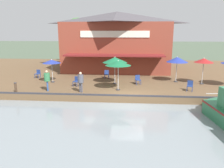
# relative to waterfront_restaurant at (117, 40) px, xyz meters

# --- Properties ---
(ground_plane) EXTENTS (220.00, 220.00, 0.00)m
(ground_plane) POSITION_rel_waterfront_restaurant_xyz_m (13.13, 1.54, -4.26)
(ground_plane) COLOR #4C5B47
(quay_deck) EXTENTS (22.00, 56.00, 0.60)m
(quay_deck) POSITION_rel_waterfront_restaurant_xyz_m (2.13, 1.54, -3.96)
(quay_deck) COLOR brown
(quay_deck) RESTS_ON ground
(quay_edge_fender) EXTENTS (0.20, 50.40, 0.10)m
(quay_edge_fender) POSITION_rel_waterfront_restaurant_xyz_m (13.03, 1.54, -3.61)
(quay_edge_fender) COLOR #2D2D33
(quay_edge_fender) RESTS_ON quay_deck
(waterfront_restaurant) EXTENTS (11.83, 13.04, 7.21)m
(waterfront_restaurant) POSITION_rel_waterfront_restaurant_xyz_m (0.00, 0.00, 0.00)
(waterfront_restaurant) COLOR brown
(waterfront_restaurant) RESTS_ON quay_deck
(patio_umbrella_mid_patio_right) EXTENTS (1.71, 1.71, 2.44)m
(patio_umbrella_mid_patio_right) POSITION_rel_waterfront_restaurant_xyz_m (8.57, 8.37, -1.47)
(patio_umbrella_mid_patio_right) COLOR #B7B7B7
(patio_umbrella_mid_patio_right) RESTS_ON quay_deck
(patio_umbrella_back_row) EXTENTS (2.10, 2.10, 2.48)m
(patio_umbrella_back_row) POSITION_rel_waterfront_restaurant_xyz_m (11.31, 0.74, -1.42)
(patio_umbrella_back_row) COLOR #B7B7B7
(patio_umbrella_back_row) RESTS_ON quay_deck
(patio_umbrella_near_quay_edge) EXTENTS (1.71, 1.71, 2.21)m
(patio_umbrella_near_quay_edge) POSITION_rel_waterfront_restaurant_xyz_m (8.92, -5.66, -1.67)
(patio_umbrella_near_quay_edge) COLOR #B7B7B7
(patio_umbrella_near_quay_edge) RESTS_ON quay_deck
(patio_umbrella_far_corner) EXTENTS (2.00, 2.00, 2.45)m
(patio_umbrella_far_corner) POSITION_rel_waterfront_restaurant_xyz_m (7.83, 6.15, -1.50)
(patio_umbrella_far_corner) COLOR #B7B7B7
(patio_umbrella_far_corner) RESTS_ON quay_deck
(patio_umbrella_by_entrance) EXTENTS (2.24, 2.24, 2.51)m
(patio_umbrella_by_entrance) POSITION_rel_waterfront_restaurant_xyz_m (9.03, 0.32, -1.44)
(patio_umbrella_by_entrance) COLOR #B7B7B7
(patio_umbrella_by_entrance) RESTS_ON quay_deck
(cafe_chair_back_row_seat) EXTENTS (0.55, 0.55, 0.85)m
(cafe_chair_back_row_seat) POSITION_rel_waterfront_restaurant_xyz_m (11.16, 6.60, -3.18)
(cafe_chair_back_row_seat) COLOR navy
(cafe_chair_back_row_seat) RESTS_ON quay_deck
(cafe_chair_mid_patio) EXTENTS (0.51, 0.51, 0.85)m
(cafe_chair_mid_patio) POSITION_rel_waterfront_restaurant_xyz_m (6.72, -0.68, -3.18)
(cafe_chair_mid_patio) COLOR navy
(cafe_chair_mid_patio) RESTS_ON quay_deck
(cafe_chair_beside_entrance) EXTENTS (0.55, 0.55, 0.85)m
(cafe_chair_beside_entrance) POSITION_rel_waterfront_restaurant_xyz_m (9.14, 2.45, -3.18)
(cafe_chair_beside_entrance) COLOR navy
(cafe_chair_beside_entrance) RESTS_ON quay_deck
(cafe_chair_under_first_umbrella) EXTENTS (0.52, 0.52, 0.85)m
(cafe_chair_under_first_umbrella) POSITION_rel_waterfront_restaurant_xyz_m (7.04, -7.92, -3.18)
(cafe_chair_under_first_umbrella) COLOR navy
(cafe_chair_under_first_umbrella) RESTS_ON quay_deck
(cafe_chair_far_corner_seat) EXTENTS (0.54, 0.54, 0.85)m
(cafe_chair_far_corner_seat) POSITION_rel_waterfront_restaurant_xyz_m (10.22, -3.04, -3.18)
(cafe_chair_far_corner_seat) COLOR navy
(cafe_chair_far_corner_seat) RESTS_ON quay_deck
(person_at_quay_edge) EXTENTS (0.47, 0.47, 1.65)m
(person_at_quay_edge) POSITION_rel_waterfront_restaurant_xyz_m (12.25, -2.18, -2.63)
(person_at_quay_edge) COLOR #4C4C56
(person_at_quay_edge) RESTS_ON quay_deck
(person_near_entrance) EXTENTS (0.48, 0.48, 1.71)m
(person_near_entrance) POSITION_rel_waterfront_restaurant_xyz_m (12.05, -4.99, -2.58)
(person_near_entrance) COLOR #2D5193
(person_near_entrance) RESTS_ON quay_deck
(mooring_post) EXTENTS (0.22, 0.22, 0.82)m
(mooring_post) POSITION_rel_waterfront_restaurant_xyz_m (12.78, -7.31, -3.24)
(mooring_post) COLOR #473323
(mooring_post) RESTS_ON quay_deck
(tree_upstream_bank) EXTENTS (3.46, 3.29, 5.56)m
(tree_upstream_bank) POSITION_rel_waterfront_restaurant_xyz_m (-3.61, 4.39, 0.15)
(tree_upstream_bank) COLOR brown
(tree_upstream_bank) RESTS_ON quay_deck
(tree_behind_restaurant) EXTENTS (4.41, 4.20, 6.92)m
(tree_behind_restaurant) POSITION_rel_waterfront_restaurant_xyz_m (-6.64, -6.92, 1.04)
(tree_behind_restaurant) COLOR brown
(tree_behind_restaurant) RESTS_ON quay_deck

